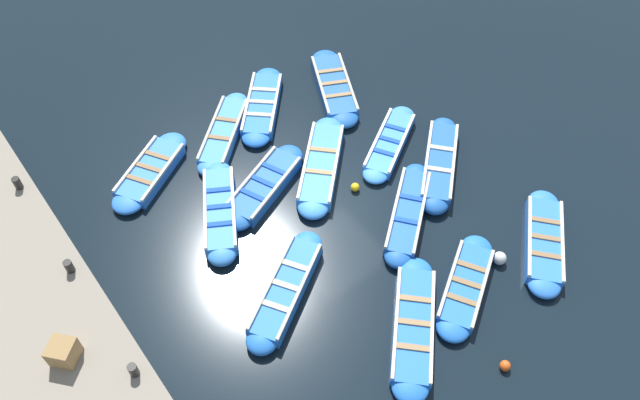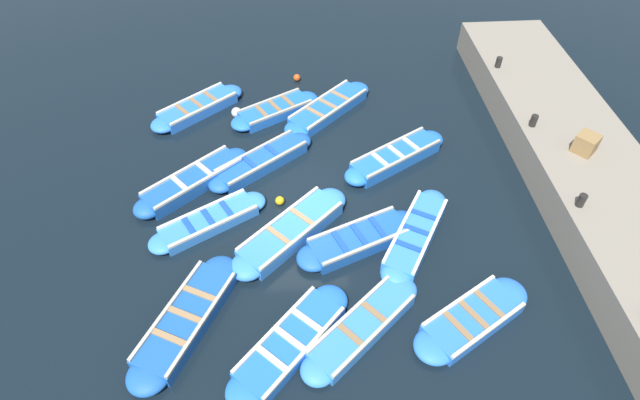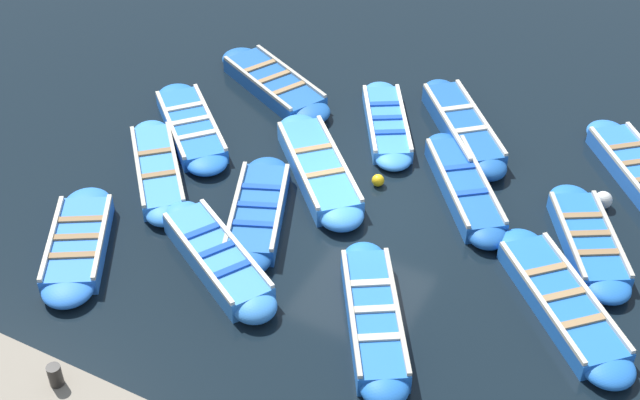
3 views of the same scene
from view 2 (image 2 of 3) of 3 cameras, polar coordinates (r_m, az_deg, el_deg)
The scene contains 23 objects.
ground_plane at distance 13.98m, azimuth -1.85°, elevation -0.19°, with size 120.00×120.00×0.00m, color black.
boat_inner_gap at distance 15.21m, azimuth 8.63°, elevation 4.88°, with size 3.54×2.58×0.45m.
boat_end_of_row at distance 11.45m, azimuth 4.84°, elevation -14.29°, with size 3.16×2.92×0.39m.
boat_outer_right at distance 17.54m, azimuth -13.77°, elevation 10.20°, with size 3.21×2.88×0.40m.
boat_near_quay at distance 12.86m, azimuth 4.49°, elevation -4.54°, with size 3.53×2.12×0.41m.
boat_stern_in at distance 14.70m, azimuth -14.26°, elevation 2.07°, with size 3.36×3.02×0.46m.
boat_far_corner at distance 17.04m, azimuth 0.96°, elevation 10.45°, with size 3.36×3.31×0.40m.
boat_mid_row at distance 15.02m, azimuth -6.66°, elevation 4.41°, with size 3.33×2.79×0.42m.
boat_broadside at distance 11.88m, azimuth -14.99°, elevation -13.02°, with size 2.51×3.78×0.42m.
boat_bow_out at distance 17.00m, azimuth -5.10°, elevation 10.15°, with size 3.22×2.34×0.38m.
boat_outer_left at distance 12.02m, azimuth 17.02°, elevation -12.86°, with size 3.26×2.44×0.39m.
boat_drifting at distance 13.01m, azimuth -3.31°, elevation -3.57°, with size 3.43×3.34×0.45m.
boat_centre at distance 13.59m, azimuth -12.57°, elevation -2.41°, with size 3.27×2.35×0.35m.
boat_tucked at distance 11.26m, azimuth -3.38°, elevation -15.99°, with size 3.07×3.24×0.37m.
boat_alongside at distance 13.12m, azimuth 10.85°, elevation -3.98°, with size 2.46×3.45×0.47m.
quay_wall at distance 15.87m, azimuth 28.31°, elevation 2.59°, with size 3.07×16.11×1.07m.
bollard_mid_north at distance 13.86m, azimuth 27.71°, elevation -0.03°, with size 0.20×0.20×0.35m, color black.
bollard_mid_south at distance 15.95m, azimuth 23.23°, elevation 8.33°, with size 0.20×0.20×0.35m, color black.
bollard_south at distance 18.38m, azimuth 19.74°, elevation 14.60°, with size 0.20×0.20×0.35m, color black.
wooden_crate at distance 15.54m, azimuth 28.13°, elevation 5.72°, with size 0.54×0.54×0.54m, color olive.
buoy_orange_near at distance 13.86m, azimuth -4.62°, elevation -0.08°, with size 0.25×0.25×0.25m, color #EAB214.
buoy_yellow_far at distance 17.06m, azimuth -9.51°, elevation 9.84°, with size 0.35×0.35×0.35m, color silver.
buoy_white_drifting at distance 18.69m, azimuth -2.65°, elevation 13.80°, with size 0.25×0.25×0.25m, color #E05119.
Camera 2 is at (-0.20, -9.67, 10.09)m, focal length 28.00 mm.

